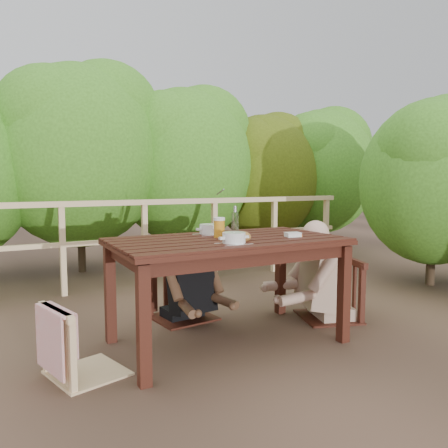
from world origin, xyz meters
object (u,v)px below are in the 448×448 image
table (227,291)px  beer_glass (219,228)px  chair_right (329,262)px  diner_right (332,238)px  woman (182,252)px  butter_tub (293,236)px  chair_far (183,262)px  chair_left (86,306)px  soup_far (210,230)px  soup_near (234,239)px  bread_roll (242,237)px  bottle (235,222)px

table → beer_glass: 0.48m
chair_right → diner_right: size_ratio=0.70×
woman → diner_right: 1.34m
table → beer_glass: beer_glass is taller
butter_tub → chair_far: bearing=133.4°
chair_left → woman: woman is taller
table → chair_far: bearing=96.4°
woman → diner_right: size_ratio=0.82×
table → butter_tub: (0.48, -0.17, 0.42)m
chair_left → diner_right: (2.16, 0.17, 0.28)m
soup_far → soup_near: bearing=-98.9°
chair_right → bread_roll: bearing=-58.3°
table → bread_roll: size_ratio=12.11×
woman → bottle: size_ratio=4.83×
woman → soup_near: 0.99m
table → diner_right: diner_right is taller
table → bottle: bottle is taller
chair_right → butter_tub: bearing=-48.8°
chair_right → soup_far: chair_right is taller
bread_roll → butter_tub: bearing=0.2°
diner_right → soup_far: bearing=97.0°
chair_right → bottle: 1.02m
butter_tub → bottle: bearing=148.9°
soup_near → chair_right: bearing=16.4°
table → bread_roll: bread_roll is taller
table → woman: size_ratio=1.42×
soup_near → butter_tub: size_ratio=2.32×
soup_far → bread_roll: size_ratio=2.00×
chair_right → beer_glass: chair_right is taller
soup_near → butter_tub: soup_near is taller
table → butter_tub: butter_tub is taller
table → beer_glass: size_ratio=10.16×
chair_far → diner_right: bearing=-34.3°
chair_left → chair_right: 2.14m
chair_far → chair_right: bearing=-34.9°
soup_far → bottle: 0.23m
butter_tub → diner_right: bearing=32.7°
soup_near → soup_far: 0.56m
beer_glass → bottle: bearing=19.5°
woman → diner_right: bearing=145.0°
soup_far → beer_glass: bearing=-98.2°
table → woman: (-0.08, 0.71, 0.20)m
woman → soup_near: size_ratio=4.42×
table → soup_near: size_ratio=6.30×
chair_left → woman: bearing=-66.9°
woman → bread_roll: (0.10, -0.88, 0.23)m
chair_right → bottle: bearing=-74.7°
diner_right → beer_glass: size_ratio=8.68×
table → chair_far: (-0.08, 0.69, 0.12)m
diner_right → soup_far: diner_right is taller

